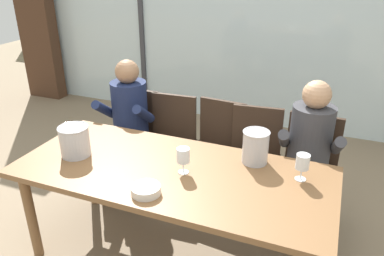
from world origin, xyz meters
name	(u,v)px	position (x,y,z in m)	size (l,w,h in m)	color
ground	(217,186)	(0.00, 1.00, 0.00)	(14.00, 14.00, 0.00)	#847056
window_glass_panel	(264,22)	(0.00, 2.63, 1.30)	(7.28, 0.03, 2.60)	silver
window_mullion_left	(141,15)	(-1.64, 2.61, 1.30)	(0.06, 0.06, 2.60)	#38383D
hillside_vineyard	(304,7)	(0.00, 6.71, 1.02)	(13.28, 2.40, 2.04)	#477A38
curtain_heavy_drape	(35,10)	(-3.29, 2.45, 1.30)	(0.56, 0.20, 2.60)	#472D1E
dining_table	(172,179)	(0.00, 0.00, 0.67)	(2.08, 0.91, 0.74)	brown
chair_near_curtain	(134,130)	(-0.79, 0.87, 0.52)	(0.45, 0.45, 0.89)	#332319
chair_left_of_center	(170,137)	(-0.42, 0.85, 0.52)	(0.47, 0.47, 0.89)	#332319
chair_center	(217,144)	(0.02, 0.88, 0.52)	(0.48, 0.48, 0.89)	#332319
chair_right_of_center	(254,152)	(0.36, 0.85, 0.52)	(0.48, 0.48, 0.89)	#332319
chair_near_window_right	(309,162)	(0.81, 0.84, 0.52)	(0.46, 0.46, 0.89)	#332319
person_navy_polo	(127,118)	(-0.78, 0.73, 0.69)	(0.49, 0.63, 1.21)	#192347
person_charcoal_jacket	(309,149)	(0.80, 0.73, 0.69)	(0.48, 0.63, 1.21)	#38383D
ice_bucket_primary	(75,141)	(-0.71, -0.07, 0.85)	(0.21, 0.21, 0.22)	#B7B7BC
ice_bucket_secondary	(256,146)	(0.48, 0.30, 0.86)	(0.18, 0.18, 0.23)	#B7B7BC
tasting_bowl	(146,190)	(-0.03, -0.31, 0.77)	(0.18, 0.18, 0.05)	silver
wine_glass_by_left_taster	(303,163)	(0.80, 0.19, 0.86)	(0.08, 0.08, 0.17)	silver
wine_glass_near_bucket	(183,156)	(0.08, -0.01, 0.87)	(0.08, 0.08, 0.17)	silver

